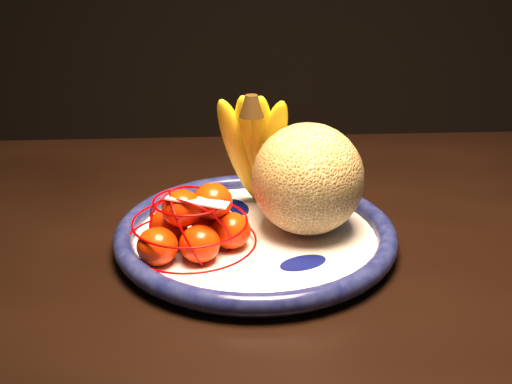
{
  "coord_description": "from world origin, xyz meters",
  "views": [
    {
      "loc": [
        0.12,
        -0.75,
        1.13
      ],
      "look_at": [
        0.08,
        -0.01,
        0.82
      ],
      "focal_mm": 45.0,
      "sensor_mm": 36.0,
      "label": 1
    }
  ],
  "objects_px": {
    "banana_bunch": "(255,145)",
    "mandarin_bag": "(194,226)",
    "dining_table": "(159,300)",
    "fruit_bowl": "(256,235)",
    "cantaloupe": "(308,179)"
  },
  "relations": [
    {
      "from": "fruit_bowl",
      "to": "mandarin_bag",
      "type": "relative_size",
      "value": 1.73
    },
    {
      "from": "banana_bunch",
      "to": "mandarin_bag",
      "type": "height_order",
      "value": "banana_bunch"
    },
    {
      "from": "fruit_bowl",
      "to": "mandarin_bag",
      "type": "bearing_deg",
      "value": -151.57
    },
    {
      "from": "dining_table",
      "to": "cantaloupe",
      "type": "distance_m",
      "value": 0.26
    },
    {
      "from": "dining_table",
      "to": "banana_bunch",
      "type": "bearing_deg",
      "value": 31.92
    },
    {
      "from": "fruit_bowl",
      "to": "cantaloupe",
      "type": "distance_m",
      "value": 0.1
    },
    {
      "from": "mandarin_bag",
      "to": "banana_bunch",
      "type": "bearing_deg",
      "value": 60.93
    },
    {
      "from": "cantaloupe",
      "to": "banana_bunch",
      "type": "bearing_deg",
      "value": 138.6
    },
    {
      "from": "cantaloupe",
      "to": "mandarin_bag",
      "type": "bearing_deg",
      "value": -156.76
    },
    {
      "from": "fruit_bowl",
      "to": "cantaloupe",
      "type": "height_order",
      "value": "cantaloupe"
    },
    {
      "from": "dining_table",
      "to": "banana_bunch",
      "type": "xyz_separation_m",
      "value": [
        0.12,
        0.1,
        0.19
      ]
    },
    {
      "from": "banana_bunch",
      "to": "mandarin_bag",
      "type": "relative_size",
      "value": 0.89
    },
    {
      "from": "banana_bunch",
      "to": "dining_table",
      "type": "bearing_deg",
      "value": -138.63
    },
    {
      "from": "fruit_bowl",
      "to": "banana_bunch",
      "type": "height_order",
      "value": "banana_bunch"
    },
    {
      "from": "dining_table",
      "to": "fruit_bowl",
      "type": "xyz_separation_m",
      "value": [
        0.13,
        0.01,
        0.09
      ]
    }
  ]
}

